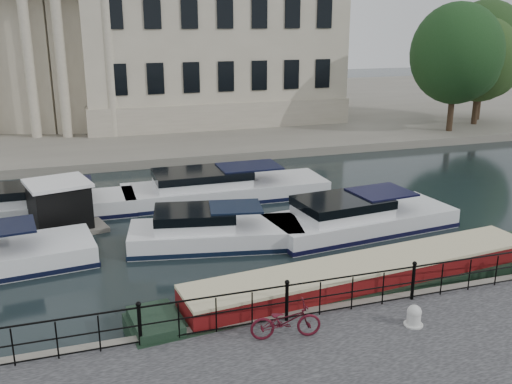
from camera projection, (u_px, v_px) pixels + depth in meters
ground_plane at (261, 301)px, 18.01m from camera, size 160.00×160.00×0.00m
far_bank at (128, 112)px, 53.42m from camera, size 120.00×42.00×0.55m
railing at (287, 299)px, 15.62m from camera, size 24.14×0.14×1.22m
civic_building at (116, 39)px, 47.26m from camera, size 53.55×31.84×16.85m
lamp_posts at (499, 72)px, 43.20m from camera, size 8.24×1.55×8.07m
bicycle at (286, 321)px, 14.80m from camera, size 1.95×0.93×0.98m
mooring_bollard at (414, 316)px, 15.47m from camera, size 0.53×0.53×0.59m
narrowboat at (367, 285)px, 18.30m from camera, size 15.40×3.59×1.56m
harbour_hut at (60, 208)px, 23.96m from camera, size 3.88×3.48×2.20m
cabin_cruisers at (171, 219)px, 24.35m from camera, size 23.67×9.56×1.99m
trees at (476, 56)px, 43.99m from camera, size 12.13×10.39×9.64m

